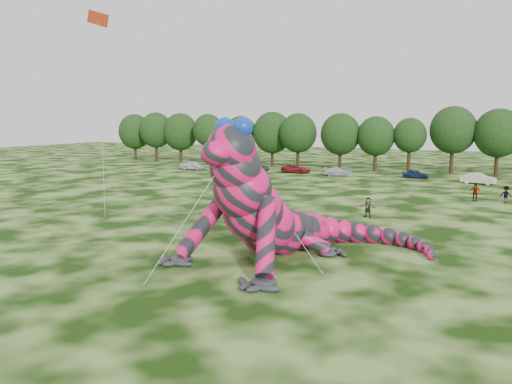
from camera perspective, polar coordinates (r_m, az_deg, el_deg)
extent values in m
plane|color=#16330A|center=(29.34, -0.49, -8.46)|extent=(240.00, 240.00, 0.00)
cube|color=red|center=(38.62, -17.62, 18.37)|extent=(1.54, 0.99, 1.17)
cylinder|color=silver|center=(40.88, -17.20, 6.92)|extent=(0.02, 0.02, 16.50)
cylinder|color=#382314|center=(44.55, -16.86, -2.84)|extent=(0.08, 0.08, 0.24)
imported|color=silver|center=(84.78, -7.24, 3.05)|extent=(4.48, 1.99, 1.50)
imported|color=black|center=(81.08, -0.09, 2.86)|extent=(4.43, 1.68, 1.44)
imported|color=maroon|center=(79.41, 4.61, 2.67)|extent=(5.05, 2.89, 1.33)
imported|color=silver|center=(75.93, 9.41, 2.30)|extent=(4.56, 2.45, 1.26)
imported|color=#132048|center=(75.58, 17.78, 1.98)|extent=(3.79, 1.77, 1.26)
imported|color=silver|center=(71.88, 24.09, 1.42)|extent=(4.58, 2.24, 1.45)
imported|color=gray|center=(44.48, 12.66, -1.72)|extent=(1.68, 0.82, 1.73)
imported|color=gray|center=(56.40, 26.67, -0.29)|extent=(1.29, 0.97, 1.78)
imported|color=gray|center=(66.51, -3.67, 1.75)|extent=(1.00, 0.85, 1.73)
imported|color=gray|center=(49.95, 1.40, -0.37)|extent=(0.78, 0.79, 1.84)
imported|color=gray|center=(56.56, 23.74, -0.02)|extent=(1.17, 0.63, 1.89)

